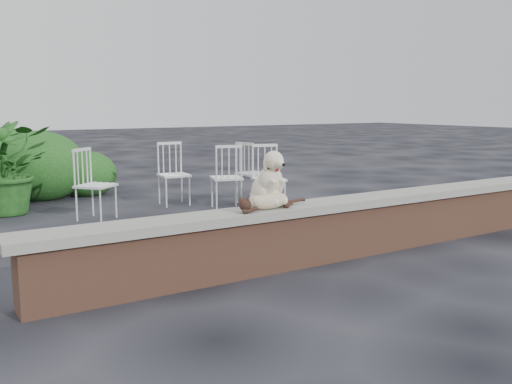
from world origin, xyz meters
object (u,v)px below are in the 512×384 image
cat (268,200)px  chair_b (174,174)px  potted_plant_b (2,167)px  chair_a (96,184)px  chair_c (226,177)px  dog (266,178)px  potted_plant_a (8,170)px  chair_d (269,178)px  chair_e (254,173)px

cat → chair_b: bearing=74.7°
potted_plant_b → chair_a: bearing=-54.2°
cat → chair_c: (1.22, 2.93, -0.19)m
cat → potted_plant_b: size_ratio=0.74×
dog → potted_plant_a: (-1.60, 4.06, -0.23)m
chair_d → potted_plant_b: 3.77m
cat → chair_a: bearing=96.8°
chair_a → potted_plant_a: (-0.90, 1.04, 0.14)m
dog → chair_a: bearing=98.7°
dog → chair_d: 2.85m
dog → potted_plant_b: 4.61m
chair_c → chair_d: bearing=152.6°
chair_a → potted_plant_a: size_ratio=0.77×
chair_c → potted_plant_b: 3.17m
chair_d → potted_plant_b: potted_plant_b is taller
chair_e → chair_b: (-1.11, 0.50, 0.00)m
dog → cat: 0.25m
dog → chair_d: size_ratio=0.56×
chair_d → potted_plant_b: bearing=164.2°
cat → chair_a: chair_a is taller
dog → chair_b: 3.56m
chair_e → potted_plant_b: 3.62m
chair_e → potted_plant_b: (-3.36, 1.32, 0.17)m
chair_b → dog: bearing=-94.2°
cat → chair_a: 3.23m
chair_c → chair_e: 0.63m
chair_c → chair_d: 0.63m
chair_a → potted_plant_a: potted_plant_a is taller
potted_plant_a → potted_plant_b: potted_plant_b is taller
potted_plant_b → cat: bearing=-70.8°
chair_e → potted_plant_b: bearing=57.8°
chair_b → potted_plant_a: potted_plant_a is taller
chair_e → chair_d: same height
chair_c → chair_a: bearing=10.6°
chair_b → potted_plant_a: (-2.22, 0.57, 0.14)m
cat → chair_b: (0.70, 3.64, -0.19)m
chair_c → chair_d: same height
dog → chair_a: 3.11m
chair_e → cat: bearing=139.3°
chair_d → potted_plant_a: (-3.18, 1.72, 0.14)m
chair_b → potted_plant_b: size_ratio=0.74×
cat → chair_c: chair_c is taller
chair_e → chair_b: same height
chair_a → chair_d: bearing=-56.1°
chair_a → chair_b: 1.40m
dog → chair_d: bearing=51.7°
potted_plant_b → dog: bearing=-69.2°
chair_c → chair_e: bearing=-143.3°
dog → chair_a: (-0.70, 3.01, -0.37)m
chair_d → dog: bearing=-108.3°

